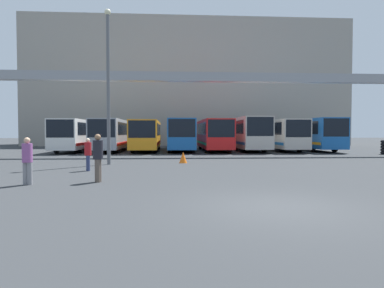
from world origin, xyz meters
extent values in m
plane|color=#2D3033|center=(0.00, 0.00, 0.00)|extent=(200.00, 200.00, 0.00)
cube|color=gray|center=(0.00, 43.65, 8.74)|extent=(44.92, 12.00, 17.49)
cube|color=gray|center=(0.00, 18.70, 6.21)|extent=(33.85, 0.80, 0.70)
cube|color=silver|center=(-11.68, 25.70, 1.68)|extent=(2.43, 10.71, 2.67)
cube|color=black|center=(-11.68, 20.37, 2.17)|extent=(2.23, 0.06, 1.49)
cube|color=black|center=(-11.68, 25.70, 2.17)|extent=(2.46, 9.10, 1.12)
cube|color=red|center=(-11.68, 25.70, 0.83)|extent=(2.46, 10.17, 0.24)
cylinder|color=black|center=(-12.74, 22.70, 0.50)|extent=(0.28, 0.99, 0.99)
cylinder|color=black|center=(-10.63, 22.70, 0.50)|extent=(0.28, 0.99, 0.99)
cylinder|color=black|center=(-12.74, 28.70, 0.50)|extent=(0.28, 0.99, 0.99)
cylinder|color=black|center=(-10.63, 28.70, 0.50)|extent=(0.28, 0.99, 0.99)
cube|color=#999EA5|center=(-8.34, 26.26, 1.70)|extent=(2.46, 11.83, 2.71)
cube|color=black|center=(-8.34, 20.37, 2.20)|extent=(2.26, 0.06, 1.52)
cube|color=black|center=(-8.34, 26.26, 2.20)|extent=(2.49, 10.06, 1.14)
cube|color=red|center=(-8.34, 26.26, 0.84)|extent=(2.49, 11.24, 0.24)
cylinder|color=black|center=(-9.42, 22.95, 0.53)|extent=(0.28, 1.07, 1.07)
cylinder|color=black|center=(-7.27, 22.95, 0.53)|extent=(0.28, 1.07, 1.07)
cylinder|color=black|center=(-9.42, 29.58, 0.53)|extent=(0.28, 1.07, 1.07)
cylinder|color=black|center=(-7.27, 29.58, 0.53)|extent=(0.28, 1.07, 1.07)
cube|color=orange|center=(-5.01, 26.15, 1.65)|extent=(2.45, 11.60, 2.60)
cube|color=black|center=(-5.01, 20.37, 2.12)|extent=(2.26, 0.06, 1.46)
cube|color=black|center=(-5.01, 26.15, 2.12)|extent=(2.48, 9.86, 1.09)
cube|color=red|center=(-5.01, 26.15, 0.82)|extent=(2.48, 11.02, 0.24)
cylinder|color=black|center=(-6.07, 22.90, 0.47)|extent=(0.28, 0.94, 0.94)
cylinder|color=black|center=(-3.94, 22.90, 0.47)|extent=(0.28, 0.94, 0.94)
cylinder|color=black|center=(-6.07, 29.39, 0.47)|extent=(0.28, 0.94, 0.94)
cylinder|color=black|center=(-3.94, 29.39, 0.47)|extent=(0.28, 0.94, 0.94)
cube|color=#1959A5|center=(-1.67, 25.65, 1.72)|extent=(2.48, 10.60, 2.73)
cube|color=black|center=(-1.67, 20.37, 2.22)|extent=(2.28, 0.06, 1.53)
cube|color=black|center=(-1.67, 25.65, 2.22)|extent=(2.51, 9.01, 1.15)
cube|color=orange|center=(-1.67, 25.65, 0.84)|extent=(2.51, 10.07, 0.24)
cylinder|color=black|center=(-2.75, 22.68, 0.52)|extent=(0.28, 1.05, 1.05)
cylinder|color=black|center=(-0.59, 22.68, 0.52)|extent=(0.28, 1.05, 1.05)
cylinder|color=black|center=(-2.75, 28.61, 0.52)|extent=(0.28, 1.05, 1.05)
cylinder|color=black|center=(-0.59, 28.61, 0.52)|extent=(0.28, 1.05, 1.05)
cube|color=red|center=(1.67, 25.61, 1.70)|extent=(2.50, 10.53, 2.70)
cube|color=black|center=(1.67, 20.37, 2.19)|extent=(2.30, 0.06, 1.51)
cube|color=black|center=(1.67, 25.61, 2.19)|extent=(2.53, 8.95, 1.13)
cube|color=#268C4C|center=(1.67, 25.61, 0.84)|extent=(2.53, 10.00, 0.24)
cylinder|color=black|center=(0.58, 22.66, 0.55)|extent=(0.28, 1.10, 1.10)
cylinder|color=black|center=(2.76, 22.66, 0.55)|extent=(0.28, 1.10, 1.10)
cylinder|color=black|center=(0.58, 28.56, 0.55)|extent=(0.28, 1.10, 1.10)
cylinder|color=black|center=(2.76, 28.56, 0.55)|extent=(0.28, 1.10, 1.10)
cube|color=beige|center=(5.01, 26.27, 1.81)|extent=(2.51, 11.85, 2.92)
cube|color=black|center=(5.01, 20.37, 2.35)|extent=(2.31, 0.06, 1.64)
cube|color=black|center=(5.01, 26.27, 2.35)|extent=(2.54, 10.07, 1.23)
cube|color=#1966B2|center=(5.01, 26.27, 0.88)|extent=(2.54, 11.26, 0.24)
cylinder|color=black|center=(3.91, 22.95, 0.52)|extent=(0.28, 1.03, 1.03)
cylinder|color=black|center=(6.10, 22.95, 0.52)|extent=(0.28, 1.03, 1.03)
cylinder|color=black|center=(3.91, 29.59, 0.52)|extent=(0.28, 1.03, 1.03)
cylinder|color=black|center=(6.10, 29.59, 0.52)|extent=(0.28, 1.03, 1.03)
cube|color=beige|center=(8.34, 25.90, 1.70)|extent=(2.41, 11.11, 2.70)
cube|color=black|center=(8.34, 20.37, 2.19)|extent=(2.21, 0.06, 1.51)
cube|color=black|center=(8.34, 25.90, 2.19)|extent=(2.44, 9.45, 1.13)
cube|color=#1966B2|center=(8.34, 25.90, 0.84)|extent=(2.44, 10.56, 0.24)
cylinder|color=black|center=(7.30, 22.79, 0.53)|extent=(0.28, 1.05, 1.05)
cylinder|color=black|center=(9.39, 22.79, 0.53)|extent=(0.28, 1.05, 1.05)
cylinder|color=black|center=(7.30, 29.02, 0.53)|extent=(0.28, 1.05, 1.05)
cylinder|color=black|center=(9.39, 29.02, 0.53)|extent=(0.28, 1.05, 1.05)
cube|color=#1959A5|center=(11.68, 25.91, 1.76)|extent=(2.48, 11.12, 2.81)
cube|color=black|center=(11.68, 20.37, 2.28)|extent=(2.28, 0.06, 1.58)
cube|color=black|center=(11.68, 25.91, 2.28)|extent=(2.51, 9.45, 1.18)
cube|color=orange|center=(11.68, 25.91, 0.86)|extent=(2.51, 10.56, 0.24)
cylinder|color=black|center=(10.60, 22.79, 0.49)|extent=(0.28, 0.99, 0.99)
cylinder|color=black|center=(12.76, 22.79, 0.49)|extent=(0.28, 0.99, 0.99)
cylinder|color=black|center=(10.60, 29.02, 0.49)|extent=(0.28, 0.99, 0.99)
cylinder|color=black|center=(12.76, 29.02, 0.49)|extent=(0.28, 0.99, 0.99)
cylinder|color=gray|center=(-7.68, 4.19, 0.40)|extent=(0.18, 0.18, 0.81)
cylinder|color=gray|center=(-7.83, 4.23, 0.40)|extent=(0.18, 0.18, 0.81)
cylinder|color=#8C4C8C|center=(-7.76, 4.21, 1.14)|extent=(0.35, 0.35, 0.67)
sphere|color=tan|center=(-7.76, 4.21, 1.59)|extent=(0.22, 0.22, 0.22)
cylinder|color=navy|center=(-6.66, 8.58, 0.38)|extent=(0.17, 0.17, 0.76)
cylinder|color=navy|center=(-6.62, 8.44, 0.38)|extent=(0.17, 0.17, 0.76)
cylinder|color=#A5191E|center=(-6.64, 8.51, 1.07)|extent=(0.33, 0.33, 0.63)
sphere|color=beige|center=(-6.64, 8.51, 1.49)|extent=(0.20, 0.20, 0.20)
cylinder|color=brown|center=(-5.36, 4.80, 0.43)|extent=(0.20, 0.20, 0.86)
cylinder|color=brown|center=(-5.38, 4.63, 0.43)|extent=(0.20, 0.20, 0.86)
cylinder|color=black|center=(-5.37, 4.72, 1.22)|extent=(0.38, 0.38, 0.72)
sphere|color=#8C6647|center=(-5.37, 4.72, 1.69)|extent=(0.23, 0.23, 0.23)
cone|color=orange|center=(-1.87, 12.42, 0.34)|extent=(0.48, 0.48, 0.68)
cylinder|color=#595B60|center=(-6.22, 11.77, 4.31)|extent=(0.20, 0.20, 8.61)
sphere|color=beige|center=(-6.22, 11.77, 8.76)|extent=(0.36, 0.36, 0.36)
camera|label=1|loc=(-2.65, -8.33, 1.89)|focal=32.00mm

